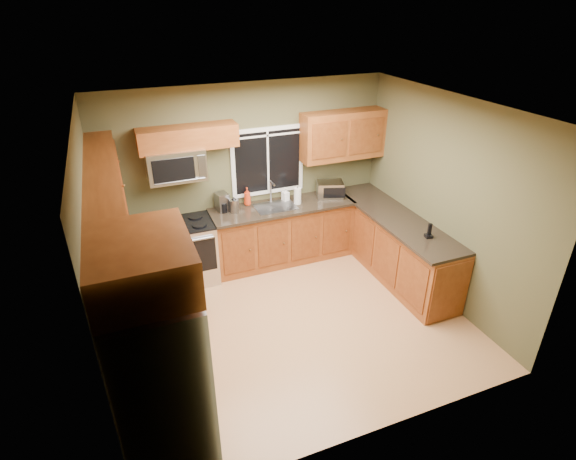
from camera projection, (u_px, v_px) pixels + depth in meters
floor at (294, 321)px, 5.78m from camera, size 4.20×4.20×0.00m
ceiling at (296, 110)px, 4.52m from camera, size 4.20×4.20×0.00m
back_wall at (249, 176)px, 6.63m from camera, size 4.20×0.00×4.20m
front_wall at (380, 323)px, 3.67m from camera, size 4.20×0.00×4.20m
left_wall at (101, 265)px, 4.46m from camera, size 0.00×3.60×3.60m
right_wall at (444, 201)px, 5.84m from camera, size 0.00×3.60×3.60m
window at (268, 161)px, 6.62m from camera, size 1.12×0.03×1.02m
base_cabinets_left at (141, 304)px, 5.37m from camera, size 0.60×2.65×0.90m
countertop_left at (137, 270)px, 5.16m from camera, size 0.65×2.65×0.04m
base_cabinets_back at (282, 234)px, 6.94m from camera, size 2.17×0.60×0.90m
countertop_back at (283, 207)px, 6.70m from camera, size 2.17×0.65×0.04m
base_cabinets_peninsula at (393, 246)px, 6.61m from camera, size 0.60×2.52×0.90m
countertop_peninsula at (395, 217)px, 6.39m from camera, size 0.65×2.50×0.04m
upper_cabinets_left at (107, 197)px, 4.67m from camera, size 0.33×2.65×0.72m
upper_cabinets_back_left at (188, 138)px, 5.88m from camera, size 1.30×0.33×0.30m
upper_cabinets_back_right at (343, 135)px, 6.73m from camera, size 1.30×0.33×0.72m
upper_cabinet_over_fridge at (141, 264)px, 3.20m from camera, size 0.72×0.90×0.38m
refrigerator at (162, 380)px, 3.72m from camera, size 0.74×0.90×1.80m
range at (188, 252)px, 6.43m from camera, size 0.76×0.69×0.94m
microwave at (176, 165)px, 5.95m from camera, size 0.76×0.41×0.42m
sink at (275, 206)px, 6.66m from camera, size 0.60×0.42×0.36m
toaster_oven at (330, 189)px, 6.93m from camera, size 0.47×0.41×0.25m
coffee_maker at (222, 203)px, 6.48m from camera, size 0.20×0.24×0.27m
kettle at (234, 205)px, 6.44m from camera, size 0.14×0.14×0.24m
paper_towel_roll at (298, 196)px, 6.70m from camera, size 0.12×0.12×0.28m
soap_bottle_a at (247, 196)px, 6.66m from camera, size 0.12×0.12×0.27m
soap_bottle_b at (285, 194)px, 6.82m from camera, size 0.11×0.12×0.21m
cordless_phone at (429, 233)px, 5.79m from camera, size 0.11×0.11×0.20m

